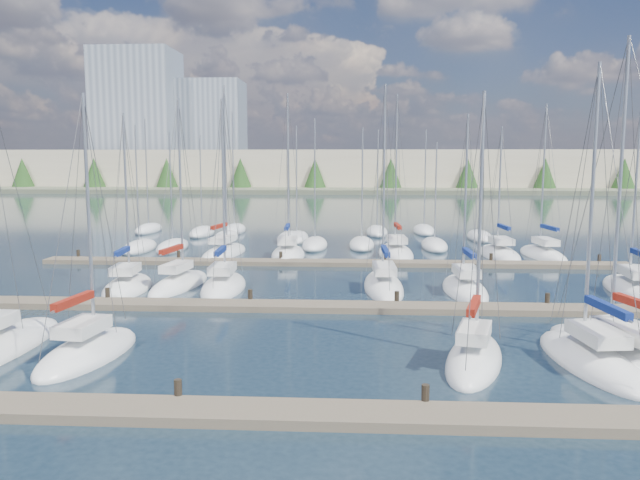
# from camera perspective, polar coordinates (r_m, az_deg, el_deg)

# --- Properties ---
(ground) EXTENTS (400.00, 400.00, 0.00)m
(ground) POSITION_cam_1_polar(r_m,az_deg,el_deg) (76.72, 1.96, 1.52)
(ground) COLOR #1D2D3A
(ground) RESTS_ON ground
(dock_near) EXTENTS (44.00, 1.93, 1.10)m
(dock_near) POSITION_cam_1_polar(r_m,az_deg,el_deg) (19.98, -2.04, -15.61)
(dock_near) COLOR #6B5E4C
(dock_near) RESTS_ON ground
(dock_mid) EXTENTS (44.00, 1.93, 1.10)m
(dock_mid) POSITION_cam_1_polar(r_m,az_deg,el_deg) (33.28, 0.20, -6.13)
(dock_mid) COLOR #6B5E4C
(dock_mid) RESTS_ON ground
(dock_far) EXTENTS (44.00, 1.93, 1.10)m
(dock_far) POSITION_cam_1_polar(r_m,az_deg,el_deg) (46.99, 1.12, -2.10)
(dock_far) COLOR #6B5E4C
(dock_far) RESTS_ON ground
(sailboat_n) EXTENTS (3.67, 8.38, 14.60)m
(sailboat_n) POSITION_cam_1_polar(r_m,az_deg,el_deg) (52.36, -8.76, -1.15)
(sailboat_n) COLOR white
(sailboat_n) RESTS_ON ground
(sailboat_o) EXTENTS (3.01, 7.50, 13.91)m
(sailboat_o) POSITION_cam_1_polar(r_m,az_deg,el_deg) (51.21, -2.94, -1.27)
(sailboat_o) COLOR white
(sailboat_o) RESTS_ON ground
(sailboat_i) EXTENTS (3.16, 7.66, 12.39)m
(sailboat_i) POSITION_cam_1_polar(r_m,az_deg,el_deg) (39.91, -12.75, -3.95)
(sailboat_i) COLOR white
(sailboat_i) RESTS_ON ground
(sailboat_r) EXTENTS (3.18, 8.11, 13.04)m
(sailboat_r) POSITION_cam_1_polar(r_m,az_deg,el_deg) (53.80, 19.72, -1.28)
(sailboat_r) COLOR white
(sailboat_r) RESTS_ON ground
(sailboat_m) EXTENTS (3.12, 8.25, 11.40)m
(sailboat_m) POSITION_cam_1_polar(r_m,az_deg,el_deg) (41.66, 26.71, -4.12)
(sailboat_m) COLOR white
(sailboat_m) RESTS_ON ground
(sailboat_p) EXTENTS (3.18, 8.37, 13.94)m
(sailboat_p) POSITION_cam_1_polar(r_m,az_deg,el_deg) (52.24, 6.94, -1.15)
(sailboat_p) COLOR white
(sailboat_p) RESTS_ON ground
(sailboat_l) EXTENTS (2.56, 7.36, 11.32)m
(sailboat_l) POSITION_cam_1_polar(r_m,az_deg,el_deg) (38.49, 13.10, -4.41)
(sailboat_l) COLOR white
(sailboat_l) RESTS_ON ground
(sailboat_e) EXTENTS (3.36, 7.89, 12.34)m
(sailboat_e) POSITION_cam_1_polar(r_m,az_deg,el_deg) (26.85, 23.53, -10.05)
(sailboat_e) COLOR white
(sailboat_e) RESTS_ON ground
(sailboat_c) EXTENTS (3.28, 6.81, 11.28)m
(sailboat_c) POSITION_cam_1_polar(r_m,az_deg,el_deg) (27.27, -20.46, -9.63)
(sailboat_c) COLOR white
(sailboat_c) RESTS_ON ground
(sailboat_q) EXTENTS (3.14, 7.81, 11.28)m
(sailboat_q) POSITION_cam_1_polar(r_m,az_deg,el_deg) (53.15, 16.08, -1.25)
(sailboat_q) COLOR white
(sailboat_q) RESTS_ON ground
(sailboat_f) EXTENTS (4.89, 9.80, 13.39)m
(sailboat_f) POSITION_cam_1_polar(r_m,az_deg,el_deg) (27.76, 25.92, -9.63)
(sailboat_f) COLOR white
(sailboat_f) RESTS_ON ground
(sailboat_j) EXTENTS (2.78, 7.27, 12.27)m
(sailboat_j) POSITION_cam_1_polar(r_m,az_deg,el_deg) (38.78, -8.80, -4.21)
(sailboat_j) COLOR white
(sailboat_j) RESTS_ON ground
(sailboat_h) EXTENTS (3.10, 6.80, 11.41)m
(sailboat_h) POSITION_cam_1_polar(r_m,az_deg,el_deg) (39.86, -17.20, -4.14)
(sailboat_h) COLOR white
(sailboat_h) RESTS_ON ground
(sailboat_k) EXTENTS (2.64, 8.72, 13.16)m
(sailboat_k) POSITION_cam_1_polar(r_m,az_deg,el_deg) (38.65, 5.83, -4.19)
(sailboat_k) COLOR white
(sailboat_k) RESTS_ON ground
(sailboat_d) EXTENTS (3.84, 6.98, 11.27)m
(sailboat_d) POSITION_cam_1_polar(r_m,az_deg,el_deg) (25.54, 13.91, -10.52)
(sailboat_d) COLOR white
(sailboat_d) RESTS_ON ground
(distant_boats) EXTENTS (36.93, 20.75, 13.30)m
(distant_boats) POSITION_cam_1_polar(r_m,az_deg,el_deg) (60.84, -2.48, 0.23)
(distant_boats) COLOR #9EA0A5
(distant_boats) RESTS_ON ground
(shoreline) EXTENTS (400.00, 60.00, 38.00)m
(shoreline) POSITION_cam_1_polar(r_m,az_deg,el_deg) (166.73, -1.91, 7.31)
(shoreline) COLOR #666B51
(shoreline) RESTS_ON ground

